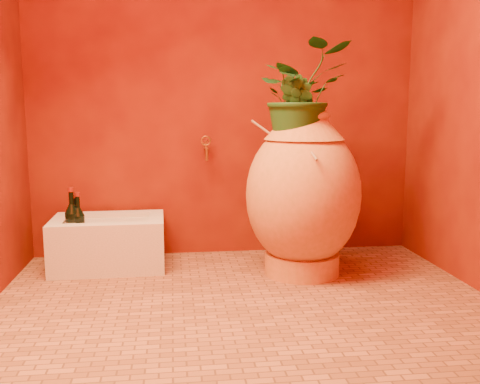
{
  "coord_description": "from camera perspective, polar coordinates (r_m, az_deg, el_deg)",
  "views": [
    {
      "loc": [
        -0.34,
        -2.5,
        0.95
      ],
      "look_at": [
        0.02,
        0.35,
        0.51
      ],
      "focal_mm": 40.0,
      "sensor_mm": 36.0,
      "label": 1
    }
  ],
  "objects": [
    {
      "name": "floor",
      "position": [
        2.69,
        0.6,
        -11.86
      ],
      "size": [
        2.5,
        2.5,
        0.0
      ],
      "primitive_type": "plane",
      "color": "#965431",
      "rests_on": "ground"
    },
    {
      "name": "plant_side",
      "position": [
        2.95,
        6.05,
        8.37
      ],
      "size": [
        0.25,
        0.28,
        0.4
      ],
      "primitive_type": "imported",
      "rotation": [
        0.0,
        0.0,
        -1.13
      ],
      "color": "#173F16",
      "rests_on": "amphora"
    },
    {
      "name": "amphora",
      "position": [
        3.08,
        6.74,
        -0.24
      ],
      "size": [
        0.87,
        0.87,
        0.94
      ],
      "rotation": [
        0.0,
        0.0,
        0.43
      ],
      "color": "#CC7639",
      "rests_on": "floor"
    },
    {
      "name": "wine_bottle_c",
      "position": [
        3.28,
        -17.23,
        -3.49
      ],
      "size": [
        0.07,
        0.07,
        0.29
      ],
      "color": "black",
      "rests_on": "stone_basin"
    },
    {
      "name": "stone_basin",
      "position": [
        3.34,
        -13.81,
        -5.36
      ],
      "size": [
        0.67,
        0.46,
        0.31
      ],
      "rotation": [
        0.0,
        0.0,
        0.02
      ],
      "color": "beige",
      "rests_on": "floor"
    },
    {
      "name": "wall_tap",
      "position": [
        3.43,
        -3.64,
        4.83
      ],
      "size": [
        0.07,
        0.14,
        0.15
      ],
      "color": "olive",
      "rests_on": "wall_back"
    },
    {
      "name": "wall_back",
      "position": [
        3.53,
        -1.63,
        13.68
      ],
      "size": [
        2.5,
        0.02,
        2.5
      ],
      "primitive_type": "cube",
      "color": "#570B04",
      "rests_on": "ground"
    },
    {
      "name": "wine_bottle_a",
      "position": [
        3.24,
        -16.83,
        -3.51
      ],
      "size": [
        0.08,
        0.08,
        0.31
      ],
      "color": "black",
      "rests_on": "stone_basin"
    },
    {
      "name": "wine_bottle_b",
      "position": [
        3.25,
        -17.44,
        -3.33
      ],
      "size": [
        0.08,
        0.08,
        0.34
      ],
      "color": "black",
      "rests_on": "stone_basin"
    },
    {
      "name": "plant_main",
      "position": [
        3.04,
        6.45,
        10.29
      ],
      "size": [
        0.61,
        0.56,
        0.57
      ],
      "primitive_type": "imported",
      "rotation": [
        0.0,
        0.0,
        0.25
      ],
      "color": "#173F16",
      "rests_on": "amphora"
    }
  ]
}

